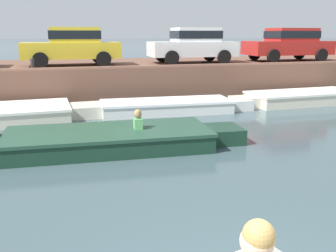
# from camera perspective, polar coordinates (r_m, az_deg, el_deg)

# --- Properties ---
(ground_plane) EXTENTS (400.00, 400.00, 0.00)m
(ground_plane) POSITION_cam_1_polar(r_m,az_deg,el_deg) (8.94, -3.13, -4.13)
(ground_plane) COLOR #3D5156
(far_quay_wall) EXTENTS (60.00, 6.00, 1.47)m
(far_quay_wall) POSITION_cam_1_polar(r_m,az_deg,el_deg) (17.48, -9.57, 7.07)
(far_quay_wall) COLOR brown
(far_quay_wall) RESTS_ON ground
(far_wall_coping) EXTENTS (60.00, 0.24, 0.08)m
(far_wall_coping) POSITION_cam_1_polar(r_m,az_deg,el_deg) (14.56, -8.46, 8.84)
(far_wall_coping) COLOR brown
(far_wall_coping) RESTS_ON far_quay_wall
(boat_moored_central_white) EXTENTS (5.55, 1.79, 0.46)m
(boat_moored_central_white) POSITION_cam_1_polar(r_m,az_deg,el_deg) (13.42, 0.71, 3.02)
(boat_moored_central_white) COLOR white
(boat_moored_central_white) RESTS_ON ground
(boat_moored_east_cream) EXTENTS (5.48, 1.99, 0.49)m
(boat_moored_east_cream) POSITION_cam_1_polar(r_m,az_deg,el_deg) (16.01, 19.28, 4.08)
(boat_moored_east_cream) COLOR silver
(boat_moored_east_cream) RESTS_ON ground
(motorboat_passing) EXTENTS (6.07, 2.20, 0.96)m
(motorboat_passing) POSITION_cam_1_polar(r_m,az_deg,el_deg) (9.30, -7.58, -1.95)
(motorboat_passing) COLOR #193828
(motorboat_passing) RESTS_ON ground
(car_left_inner_yellow) EXTENTS (3.93, 2.04, 1.54)m
(car_left_inner_yellow) POSITION_cam_1_polar(r_m,az_deg,el_deg) (16.16, -14.40, 11.92)
(car_left_inner_yellow) COLOR yellow
(car_left_inner_yellow) RESTS_ON far_quay_wall
(car_centre_white) EXTENTS (3.82, 1.94, 1.54)m
(car_centre_white) POSITION_cam_1_polar(r_m,az_deg,el_deg) (17.12, 3.89, 12.40)
(car_centre_white) COLOR white
(car_centre_white) RESTS_ON far_quay_wall
(car_right_inner_red) EXTENTS (4.22, 1.96, 1.54)m
(car_right_inner_red) POSITION_cam_1_polar(r_m,az_deg,el_deg) (19.29, 17.99, 11.94)
(car_right_inner_red) COLOR #B2231E
(car_right_inner_red) RESTS_ON far_quay_wall
(mooring_bollard_mid) EXTENTS (0.15, 0.15, 0.45)m
(mooring_bollard_mid) POSITION_cam_1_polar(r_m,az_deg,el_deg) (14.60, -19.97, 8.97)
(mooring_bollard_mid) COLOR #2D2B28
(mooring_bollard_mid) RESTS_ON far_quay_wall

